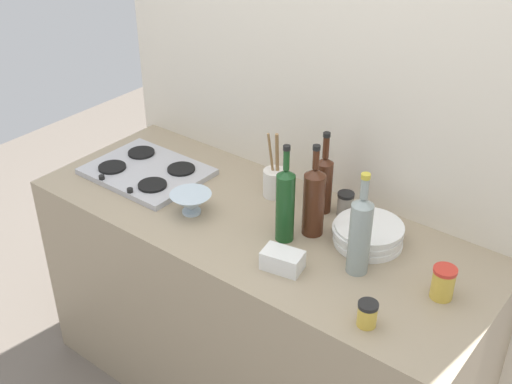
{
  "coord_description": "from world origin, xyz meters",
  "views": [
    {
      "loc": [
        1.24,
        -1.59,
        2.23
      ],
      "look_at": [
        0.0,
        0.0,
        1.02
      ],
      "focal_mm": 45.47,
      "sensor_mm": 36.0,
      "label": 1
    }
  ],
  "objects": [
    {
      "name": "stovetop_hob",
      "position": [
        -0.57,
        -0.01,
        0.91
      ],
      "size": [
        0.48,
        0.37,
        0.04
      ],
      "color": "#B2B2B7",
      "rests_on": "counter_block"
    },
    {
      "name": "counter_block",
      "position": [
        0.0,
        0.0,
        0.45
      ],
      "size": [
        1.8,
        0.7,
        0.9
      ],
      "primitive_type": "cube",
      "color": "tan",
      "rests_on": "ground"
    },
    {
      "name": "wine_bottle_rightmost",
      "position": [
        0.16,
        0.21,
        1.02
      ],
      "size": [
        0.06,
        0.06,
        0.33
      ],
      "color": "#472314",
      "rests_on": "counter_block"
    },
    {
      "name": "condiment_jar_rear",
      "position": [
        0.73,
        0.01,
        0.96
      ],
      "size": [
        0.08,
        0.08,
        0.11
      ],
      "color": "gold",
      "rests_on": "counter_block"
    },
    {
      "name": "utensil_crock",
      "position": [
        -0.05,
        0.18,
        0.96
      ],
      "size": [
        0.09,
        0.09,
        0.28
      ],
      "color": "silver",
      "rests_on": "counter_block"
    },
    {
      "name": "butter_dish",
      "position": [
        0.25,
        -0.18,
        0.93
      ],
      "size": [
        0.15,
        0.11,
        0.07
      ],
      "primitive_type": "cube",
      "rotation": [
        0.0,
        0.0,
        0.19
      ],
      "color": "white",
      "rests_on": "counter_block"
    },
    {
      "name": "wine_bottle_mid_left",
      "position": [
        0.15,
        -0.03,
        1.05
      ],
      "size": [
        0.07,
        0.07,
        0.37
      ],
      "color": "#19471E",
      "rests_on": "counter_block"
    },
    {
      "name": "wine_bottle_mid_right",
      "position": [
        0.21,
        0.06,
        1.04
      ],
      "size": [
        0.08,
        0.08,
        0.35
      ],
      "color": "#472314",
      "rests_on": "counter_block"
    },
    {
      "name": "backsplash_panel",
      "position": [
        0.0,
        0.38,
        1.23
      ],
      "size": [
        1.9,
        0.06,
        2.45
      ],
      "primitive_type": "cube",
      "color": "beige",
      "rests_on": "ground"
    },
    {
      "name": "mixing_bowl",
      "position": [
        -0.22,
        -0.11,
        0.94
      ],
      "size": [
        0.16,
        0.16,
        0.08
      ],
      "color": "silver",
      "rests_on": "counter_block"
    },
    {
      "name": "plate_stack",
      "position": [
        0.4,
        0.12,
        0.94
      ],
      "size": [
        0.25,
        0.25,
        0.08
      ],
      "color": "white",
      "rests_on": "counter_block"
    },
    {
      "name": "wine_bottle_leftmost",
      "position": [
        0.45,
        -0.04,
        1.05
      ],
      "size": [
        0.07,
        0.07,
        0.37
      ],
      "color": "gray",
      "rests_on": "counter_block"
    },
    {
      "name": "condiment_jar_front",
      "position": [
        0.61,
        -0.24,
        0.94
      ],
      "size": [
        0.06,
        0.06,
        0.08
      ],
      "color": "gold",
      "rests_on": "counter_block"
    },
    {
      "name": "condiment_jar_spare",
      "position": [
        0.24,
        0.23,
        0.95
      ],
      "size": [
        0.06,
        0.06,
        0.09
      ],
      "color": "#9E998C",
      "rests_on": "counter_block"
    }
  ]
}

